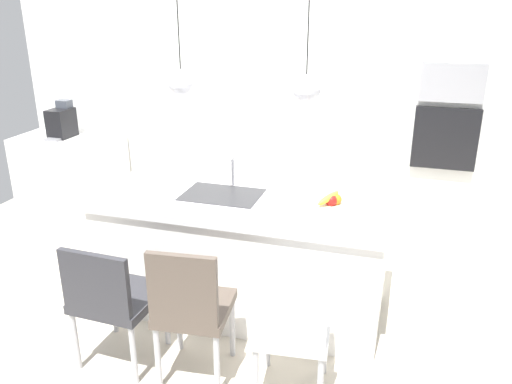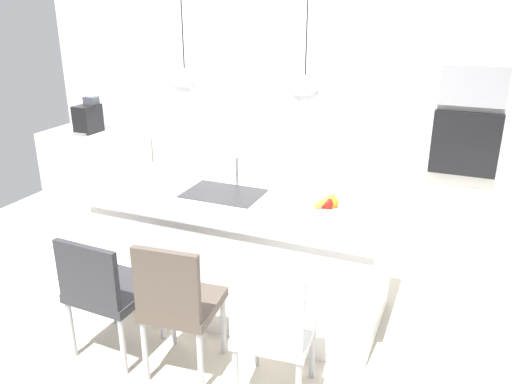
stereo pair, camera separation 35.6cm
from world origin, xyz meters
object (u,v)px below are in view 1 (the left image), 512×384
at_px(fruit_bowl, 332,205).
at_px(chair_middle, 191,306).
at_px(coffee_machine, 62,122).
at_px(microwave, 452,82).
at_px(chair_near, 113,296).
at_px(oven, 445,138).
at_px(chair_far, 292,326).

distance_m(fruit_bowl, chair_middle, 1.12).
distance_m(fruit_bowl, coffee_machine, 3.38).
height_order(microwave, chair_near, microwave).
height_order(coffee_machine, chair_middle, coffee_machine).
bearing_deg(oven, coffee_machine, -175.58).
height_order(coffee_machine, microwave, microwave).
bearing_deg(coffee_machine, fruit_bowl, -23.87).
relative_size(oven, chair_near, 0.66).
bearing_deg(chair_middle, fruit_bowl, 49.25).
xyz_separation_m(microwave, chair_far, (-0.83, -2.45, -1.02)).
bearing_deg(oven, chair_far, -108.69).
bearing_deg(chair_near, chair_far, -0.10).
bearing_deg(microwave, coffee_machine, -175.58).
relative_size(fruit_bowl, chair_near, 0.31).
bearing_deg(fruit_bowl, coffee_machine, 156.13).
relative_size(chair_near, chair_far, 0.94).
xyz_separation_m(chair_middle, chair_far, (0.60, -0.00, -0.01)).
relative_size(fruit_bowl, oven, 0.47).
height_order(coffee_machine, chair_near, coffee_machine).
bearing_deg(microwave, chair_middle, -120.31).
xyz_separation_m(coffee_machine, chair_near, (1.88, -2.16, -0.50)).
xyz_separation_m(microwave, chair_middle, (-1.44, -2.45, -1.01)).
distance_m(fruit_bowl, microwave, 1.92).
height_order(fruit_bowl, chair_near, fruit_bowl).
bearing_deg(oven, chair_middle, -120.31).
relative_size(coffee_machine, chair_middle, 0.41).
distance_m(coffee_machine, chair_near, 2.90).
xyz_separation_m(fruit_bowl, chair_far, (-0.08, -0.79, -0.43)).
distance_m(fruit_bowl, chair_far, 0.90).
distance_m(oven, chair_near, 3.19).
height_order(chair_near, chair_middle, chair_middle).
distance_m(microwave, chair_far, 2.78).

